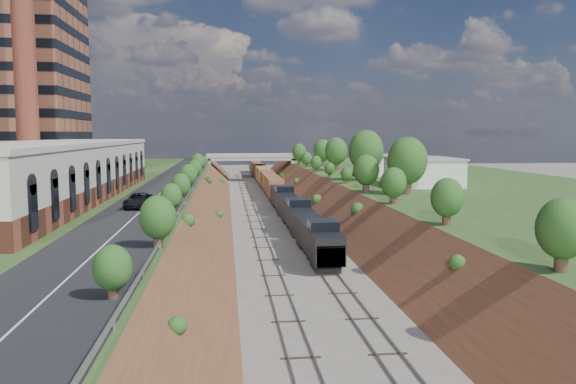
% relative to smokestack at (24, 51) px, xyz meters
% --- Properties ---
extents(ground, '(400.00, 400.00, 0.00)m').
position_rel_smokestack_xyz_m(ground, '(36.00, -56.00, -25.00)').
color(ground, '#6B665B').
rests_on(ground, ground).
extents(platform_left, '(44.00, 180.00, 5.00)m').
position_rel_smokestack_xyz_m(platform_left, '(3.00, 4.00, -22.50)').
color(platform_left, '#294C1F').
rests_on(platform_left, ground).
extents(platform_right, '(44.00, 180.00, 5.00)m').
position_rel_smokestack_xyz_m(platform_right, '(69.00, 4.00, -22.50)').
color(platform_right, '#294C1F').
rests_on(platform_right, ground).
extents(embankment_left, '(10.00, 180.00, 10.00)m').
position_rel_smokestack_xyz_m(embankment_left, '(25.00, 4.00, -25.00)').
color(embankment_left, brown).
rests_on(embankment_left, ground).
extents(embankment_right, '(10.00, 180.00, 10.00)m').
position_rel_smokestack_xyz_m(embankment_right, '(47.00, 4.00, -25.00)').
color(embankment_right, brown).
rests_on(embankment_right, ground).
extents(rail_left_track, '(1.58, 180.00, 0.18)m').
position_rel_smokestack_xyz_m(rail_left_track, '(33.40, 4.00, -24.91)').
color(rail_left_track, gray).
rests_on(rail_left_track, ground).
extents(rail_right_track, '(1.58, 180.00, 0.18)m').
position_rel_smokestack_xyz_m(rail_right_track, '(38.60, 4.00, -24.91)').
color(rail_right_track, gray).
rests_on(rail_right_track, ground).
extents(road, '(8.00, 180.00, 0.10)m').
position_rel_smokestack_xyz_m(road, '(20.50, 4.00, -19.95)').
color(road, black).
rests_on(road, platform_left).
extents(guardrail, '(0.10, 171.00, 0.70)m').
position_rel_smokestack_xyz_m(guardrail, '(24.60, 3.80, -19.45)').
color(guardrail, '#99999E').
rests_on(guardrail, platform_left).
extents(commercial_building, '(14.30, 62.30, 7.00)m').
position_rel_smokestack_xyz_m(commercial_building, '(8.00, -18.00, -16.49)').
color(commercial_building, brown).
rests_on(commercial_building, platform_left).
extents(highrise_tower, '(22.00, 22.00, 53.90)m').
position_rel_smokestack_xyz_m(highrise_tower, '(-8.00, 16.00, 7.88)').
color(highrise_tower, brown).
rests_on(highrise_tower, platform_left).
extents(smokestack, '(3.20, 3.20, 40.00)m').
position_rel_smokestack_xyz_m(smokestack, '(0.00, 0.00, 0.00)').
color(smokestack, brown).
rests_on(smokestack, platform_left).
extents(overpass, '(24.50, 8.30, 7.40)m').
position_rel_smokestack_xyz_m(overpass, '(36.00, 66.00, -20.08)').
color(overpass, gray).
rests_on(overpass, ground).
extents(white_building_near, '(9.00, 12.00, 4.00)m').
position_rel_smokestack_xyz_m(white_building_near, '(59.50, -4.00, -18.00)').
color(white_building_near, silver).
rests_on(white_building_near, platform_right).
extents(white_building_far, '(8.00, 10.00, 3.60)m').
position_rel_smokestack_xyz_m(white_building_far, '(59.00, 18.00, -18.20)').
color(white_building_far, silver).
rests_on(white_building_far, platform_right).
extents(tree_right_large, '(5.25, 5.25, 7.61)m').
position_rel_smokestack_xyz_m(tree_right_large, '(53.00, -16.00, -15.62)').
color(tree_right_large, '#473323').
rests_on(tree_right_large, platform_right).
extents(tree_left_crest, '(2.45, 2.45, 3.55)m').
position_rel_smokestack_xyz_m(tree_left_crest, '(24.20, -36.00, -17.96)').
color(tree_left_crest, '#473323').
rests_on(tree_left_crest, platform_left).
extents(freight_train, '(2.85, 145.96, 4.55)m').
position_rel_smokestack_xyz_m(freight_train, '(38.60, 37.35, -22.51)').
color(freight_train, black).
rests_on(freight_train, ground).
extents(suv, '(2.69, 5.69, 1.57)m').
position_rel_smokestack_xyz_m(suv, '(19.91, -26.80, -19.11)').
color(suv, black).
rests_on(suv, road).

